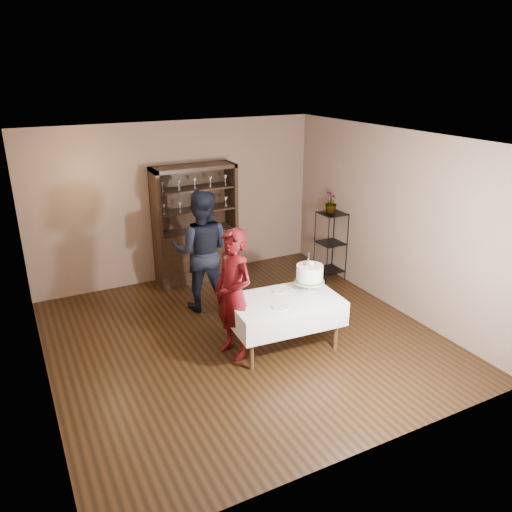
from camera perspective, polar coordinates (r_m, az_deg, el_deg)
The scene contains 14 objects.
floor at distance 6.99m, azimuth -1.50°, elevation -9.32°, with size 5.00×5.00×0.00m, color black.
ceiling at distance 6.10m, azimuth -1.75°, elevation 13.20°, with size 5.00×5.00×0.00m, color silver.
back_wall at distance 8.64m, azimuth -8.89°, elevation 6.11°, with size 5.00×0.02×2.70m, color brown.
wall_left at distance 5.86m, azimuth -24.22°, elevation -2.71°, with size 0.02×5.00×2.70m, color brown.
wall_right at distance 7.78m, azimuth 15.25°, elevation 3.96°, with size 0.02×5.00×2.70m, color brown.
china_hutch at distance 8.68m, azimuth -6.86°, elevation 1.54°, with size 1.40×0.48×2.00m.
plant_etagere at distance 8.73m, azimuth 8.53°, elevation 1.49°, with size 0.42×0.42×1.20m.
cake_table at distance 6.54m, azimuth 3.25°, elevation -6.21°, with size 1.48×0.98×0.71m.
woman at distance 6.24m, azimuth -2.59°, elevation -4.39°, with size 0.62×0.41×1.70m, color #390510.
man at distance 7.50m, azimuth -6.22°, elevation 0.56°, with size 0.90×0.70×1.86m, color black.
cake at distance 6.66m, azimuth 6.14°, elevation -2.10°, with size 0.44×0.44×0.55m.
plate_near at distance 6.23m, azimuth 2.81°, elevation -5.83°, with size 0.22×0.22×0.01m, color silver.
plate_far at distance 6.65m, azimuth 2.59°, elevation -4.05°, with size 0.16×0.16×0.01m, color silver.
potted_plant at distance 8.55m, azimuth 8.56°, elevation 6.09°, with size 0.20×0.20×0.36m, color #456E34.
Camera 1 is at (-2.61, -5.45, 3.51)m, focal length 35.00 mm.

